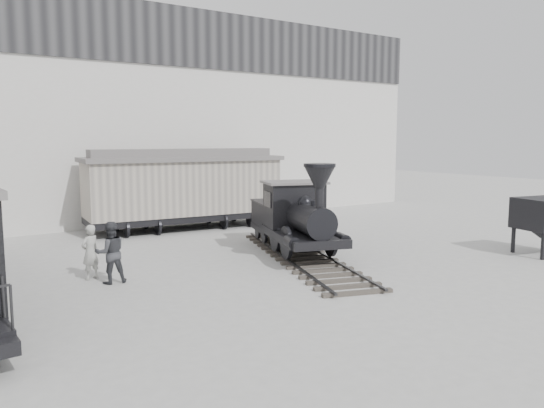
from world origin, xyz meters
TOP-DOWN VIEW (x-y plane):
  - ground at (0.00, 0.00)m, footprint 90.00×90.00m
  - north_wall at (0.00, 14.98)m, footprint 34.00×2.51m
  - locomotive at (1.28, 3.85)m, footprint 4.97×9.90m
  - boxcar at (0.18, 11.51)m, footprint 9.63×3.73m
  - visitor_a at (-6.12, 4.56)m, footprint 0.74×0.65m
  - visitor_b at (-5.73, 3.77)m, footprint 0.97×0.79m

SIDE VIEW (x-z plane):
  - ground at x=0.00m, z-range 0.00..0.00m
  - visitor_a at x=-6.12m, z-range 0.00..1.71m
  - visitor_b at x=-5.73m, z-range 0.00..1.88m
  - locomotive at x=1.28m, z-range -0.45..2.98m
  - boxcar at x=0.18m, z-range 0.09..3.95m
  - north_wall at x=0.00m, z-range 0.05..11.05m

